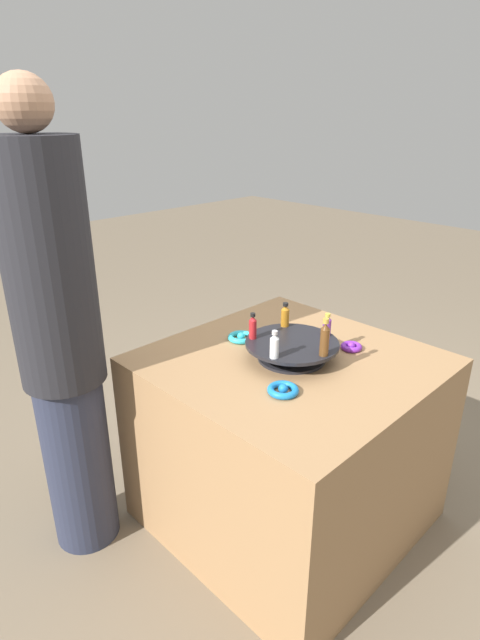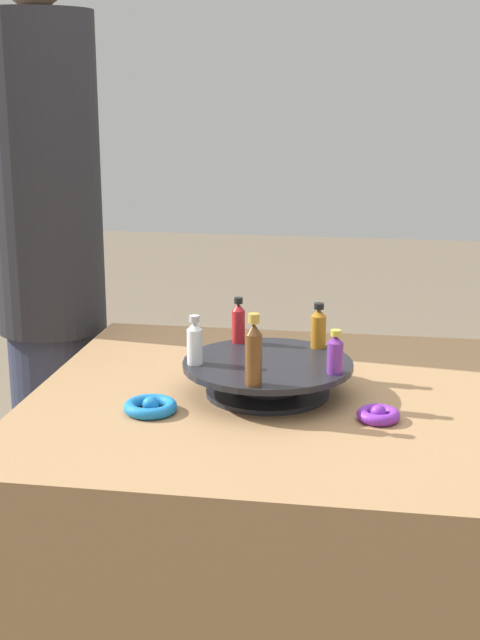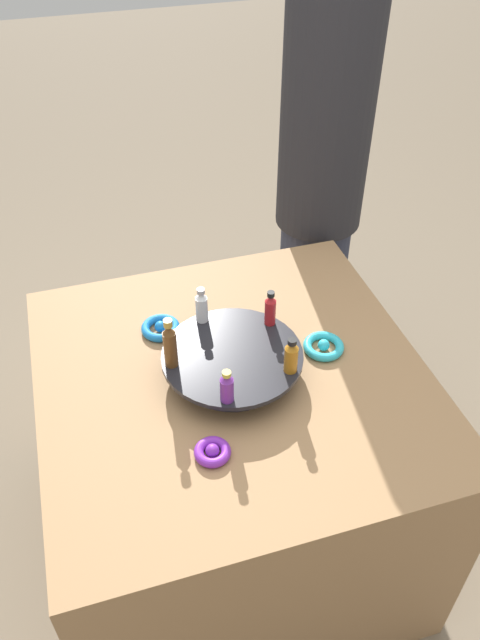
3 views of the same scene
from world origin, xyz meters
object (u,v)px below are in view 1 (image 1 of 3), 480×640
at_px(bottle_red, 253,327).
at_px(ribbon_bow_purple, 351,347).
at_px(bottle_purple, 327,325).
at_px(bottle_amber, 285,315).
at_px(bottle_brown, 325,339).
at_px(ribbon_bow_teal, 241,337).
at_px(person_figure, 60,342).
at_px(display_stand, 292,348).
at_px(bottle_clear, 274,345).
at_px(ribbon_bow_blue, 283,390).

height_order(bottle_red, ribbon_bow_purple, bottle_red).
relative_size(bottle_purple, bottle_red, 0.87).
distance_m(bottle_amber, bottle_brown, 0.27).
bearing_deg(ribbon_bow_teal, person_figure, -21.12).
bearing_deg(display_stand, bottle_purple, 159.17).
bearing_deg(bottle_red, bottle_clear, 69.17).
bearing_deg(person_figure, bottle_clear, -9.15).
xyz_separation_m(display_stand, bottle_clear, (0.14, 0.04, 0.07)).
distance_m(bottle_purple, ribbon_bow_teal, 0.34).
xyz_separation_m(display_stand, bottle_purple, (-0.13, 0.05, 0.07)).
xyz_separation_m(display_stand, ribbon_bow_teal, (0.02, -0.24, -0.03)).
relative_size(ribbon_bow_purple, ribbon_bow_teal, 0.77).
relative_size(bottle_purple, ribbon_bow_purple, 1.06).
bearing_deg(person_figure, bottle_red, 4.16).
bearing_deg(display_stand, ribbon_bow_purple, 153.65).
bearing_deg(bottle_brown, bottle_red, -74.83).
bearing_deg(ribbon_bow_blue, bottle_brown, 177.66).
bearing_deg(person_figure, ribbon_bow_purple, 2.58).
distance_m(display_stand, ribbon_bow_teal, 0.24).
relative_size(display_stand, bottle_brown, 2.50).
bearing_deg(bottle_brown, ribbon_bow_blue, -2.34).
xyz_separation_m(bottle_purple, ribbon_bow_teal, (0.15, -0.29, -0.09)).
bearing_deg(person_figure, ribbon_bow_teal, 16.21).
distance_m(bottle_purple, bottle_brown, 0.17).
height_order(bottle_amber, ribbon_bow_purple, bottle_amber).
relative_size(display_stand, ribbon_bow_teal, 3.26).
height_order(bottle_brown, ribbon_bow_teal, bottle_brown).
height_order(display_stand, bottle_clear, bottle_clear).
distance_m(bottle_clear, ribbon_bow_blue, 0.15).
height_order(bottle_amber, ribbon_bow_teal, bottle_amber).
distance_m(bottle_purple, bottle_red, 0.27).
relative_size(ribbon_bow_blue, person_figure, 0.06).
bearing_deg(bottle_clear, bottle_brown, 141.17).
height_order(ribbon_bow_blue, ribbon_bow_teal, same).
height_order(display_stand, bottle_purple, bottle_purple).
xyz_separation_m(bottle_amber, bottle_red, (0.17, -0.01, 0.00)).
distance_m(bottle_purple, ribbon_bow_blue, 0.36).
xyz_separation_m(bottle_clear, person_figure, (0.49, -0.52, 0.00)).
height_order(bottle_purple, ribbon_bow_purple, bottle_purple).
distance_m(bottle_amber, ribbon_bow_purple, 0.27).
bearing_deg(ribbon_bow_purple, ribbon_bow_blue, 3.65).
distance_m(ribbon_bow_blue, ribbon_bow_purple, 0.42).
bearing_deg(bottle_brown, ribbon_bow_purple, -171.21).
relative_size(bottle_brown, person_figure, 0.08).
relative_size(ribbon_bow_purple, person_figure, 0.05).
bearing_deg(person_figure, display_stand, -0.00).
bearing_deg(bottle_amber, bottle_purple, 105.17).
height_order(display_stand, bottle_brown, bottle_brown).
bearing_deg(ribbon_bow_purple, bottle_red, -37.54).
height_order(bottle_red, ribbon_bow_blue, bottle_red).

